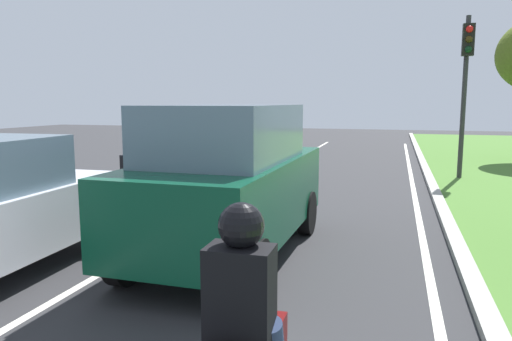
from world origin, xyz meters
name	(u,v)px	position (x,y,z in m)	size (l,w,h in m)	color
ground_plane	(270,192)	(0.00, 14.00, 0.00)	(60.00, 60.00, 0.00)	#2D2D30
lane_line_center	(244,191)	(-0.70, 14.00, 0.00)	(0.12, 32.00, 0.01)	silver
lane_line_right_edge	(415,200)	(3.60, 14.00, 0.00)	(0.12, 32.00, 0.01)	silver
curb_right	(438,199)	(4.10, 14.00, 0.06)	(0.24, 48.00, 0.12)	#9E9B93
car_suv_ahead	(229,180)	(0.73, 8.79, 1.17)	(2.04, 4.53, 2.28)	#0C472D
car_hatchback_far	(186,157)	(-2.18, 13.60, 0.88)	(1.79, 3.73, 1.78)	black
rider_person	(241,292)	(2.23, 4.77, 1.19)	(0.51, 0.40, 1.16)	black
traffic_light_near_right	(466,70)	(4.97, 17.46, 3.23)	(0.32, 0.50, 4.79)	#2D2D2D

